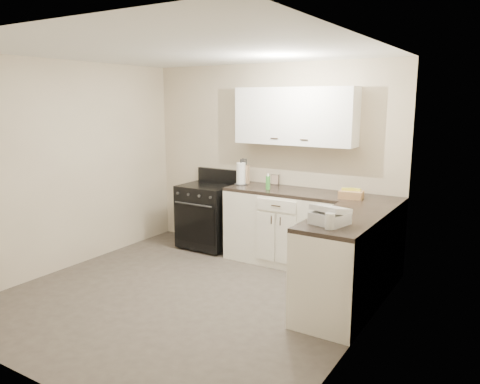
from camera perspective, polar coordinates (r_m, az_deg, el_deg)
The scene contains 21 objects.
floor at distance 5.09m, azimuth -6.41°, elevation -12.47°, with size 3.60×3.60×0.00m, color #473F38.
ceiling at distance 4.69m, azimuth -7.10°, elevation 16.75°, with size 3.60×3.60×0.00m, color white.
wall_back at distance 6.23m, azimuth 3.63°, elevation 3.89°, with size 3.60×3.60×0.00m, color beige.
wall_right at distance 3.89m, azimuth 14.50°, elevation -0.85°, with size 3.60×3.60×0.00m, color beige.
wall_left at distance 6.01m, azimuth -20.31°, elevation 2.96°, with size 3.60×3.60×0.00m, color beige.
wall_front at distance 3.54m, azimuth -25.17°, elevation -2.76°, with size 3.60×3.60×0.00m, color beige.
base_cabinets_back at distance 5.93m, azimuth 5.79°, elevation -4.40°, with size 1.55×0.60×0.90m, color white.
base_cabinets_right at distance 4.97m, azimuth 13.71°, elevation -7.77°, with size 0.60×1.90×0.90m, color white.
countertop_back at distance 5.83m, azimuth 5.88°, elevation 0.06°, with size 1.55×0.60×0.04m, color black.
countertop_right at distance 4.84m, azimuth 13.96°, elevation -2.50°, with size 0.60×1.90×0.04m, color black.
upper_cabinets at distance 5.86m, azimuth 6.71°, elevation 9.17°, with size 1.55×0.30×0.70m, color white.
stove at distance 6.51m, azimuth -3.95°, elevation -2.86°, with size 0.71×0.61×0.86m, color black.
knife_block at distance 6.21m, azimuth 0.54°, elevation 2.16°, with size 0.11×0.10×0.25m, color tan.
paper_towel at distance 6.14m, azimuth 0.12°, elevation 2.24°, with size 0.12×0.12×0.29m, color white.
soap_bottle at distance 5.82m, azimuth 3.43°, elevation 1.13°, with size 0.06×0.06×0.17m, color green.
picture_frame at distance 6.16m, azimuth 4.29°, elevation 1.52°, with size 0.11×0.01×0.13m, color black.
wicker_basket at distance 5.43m, azimuth 13.40°, elevation -0.32°, with size 0.26×0.17×0.09m, color tan.
countertop_grill at distance 4.28m, azimuth 10.86°, elevation -3.15°, with size 0.29×0.27×0.11m, color silver.
glass_jar at distance 4.11m, azimuth 10.91°, elevation -3.50°, with size 0.09×0.09×0.14m, color silver.
oven_mitt_near at distance 4.69m, azimuth 8.28°, elevation -8.39°, with size 0.02×0.14×0.25m, color black.
oven_mitt_far at distance 4.85m, azimuth 9.28°, elevation -7.09°, with size 0.02×0.17×0.29m, color black.
Camera 1 is at (2.91, -3.65, 2.04)m, focal length 35.00 mm.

